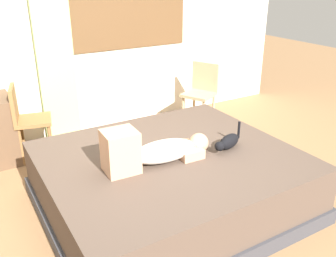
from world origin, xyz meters
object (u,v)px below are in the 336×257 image
at_px(person_lying, 153,150).
at_px(chair_spare, 201,90).
at_px(bed, 170,181).
at_px(chair_by_desk, 26,117).
at_px(cat, 228,142).

bearing_deg(person_lying, chair_spare, 43.97).
relative_size(bed, chair_by_desk, 2.51).
xyz_separation_m(cat, chair_spare, (0.87, 1.62, -0.08)).
bearing_deg(person_lying, bed, 16.61).
relative_size(bed, cat, 6.22).
distance_m(person_lying, chair_spare, 2.17).
height_order(bed, cat, cat).
xyz_separation_m(person_lying, chair_by_desk, (-0.69, 1.67, -0.13)).
bearing_deg(person_lying, chair_by_desk, 112.37).
bearing_deg(chair_by_desk, person_lying, -67.63).
bearing_deg(cat, bed, 161.47).
bearing_deg(bed, cat, -18.53).
distance_m(bed, person_lying, 0.43).
relative_size(person_lying, cat, 2.71).
height_order(bed, person_lying, person_lying).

